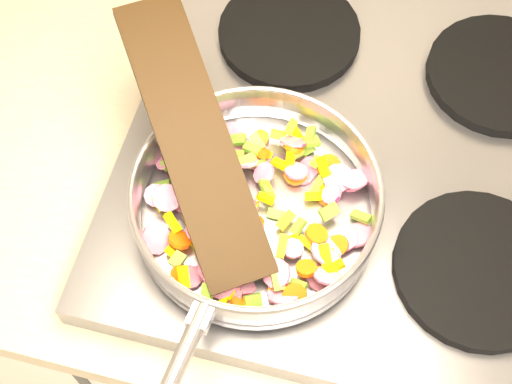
# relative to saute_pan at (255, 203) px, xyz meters

# --- Properties ---
(cooktop) EXTENTS (0.60, 0.60, 0.04)m
(cooktop) POSITION_rel_saute_pan_xyz_m (0.12, 0.14, -0.07)
(cooktop) COLOR #939399
(cooktop) RESTS_ON counter_top
(grate_fl) EXTENTS (0.19, 0.19, 0.02)m
(grate_fl) POSITION_rel_saute_pan_xyz_m (-0.02, 0.00, -0.04)
(grate_fl) COLOR black
(grate_fl) RESTS_ON cooktop
(grate_fr) EXTENTS (0.19, 0.19, 0.02)m
(grate_fr) POSITION_rel_saute_pan_xyz_m (0.26, 0.00, -0.04)
(grate_fr) COLOR black
(grate_fr) RESTS_ON cooktop
(grate_bl) EXTENTS (0.19, 0.19, 0.02)m
(grate_bl) POSITION_rel_saute_pan_xyz_m (-0.02, 0.28, -0.04)
(grate_bl) COLOR black
(grate_bl) RESTS_ON cooktop
(grate_br) EXTENTS (0.19, 0.19, 0.02)m
(grate_br) POSITION_rel_saute_pan_xyz_m (0.26, 0.28, -0.04)
(grate_br) COLOR black
(grate_br) RESTS_ON cooktop
(saute_pan) EXTENTS (0.32, 0.48, 0.06)m
(saute_pan) POSITION_rel_saute_pan_xyz_m (0.00, 0.00, 0.00)
(saute_pan) COLOR #9E9EA5
(saute_pan) RESTS_ON grate_fl
(vegetable_heap) EXTENTS (0.27, 0.25, 0.05)m
(vegetable_heap) POSITION_rel_saute_pan_xyz_m (0.00, -0.00, -0.01)
(vegetable_heap) COLOR #D2145C
(vegetable_heap) RESTS_ON saute_pan
(wooden_spatula) EXTENTS (0.25, 0.31, 0.11)m
(wooden_spatula) POSITION_rel_saute_pan_xyz_m (-0.08, 0.04, 0.04)
(wooden_spatula) COLOR black
(wooden_spatula) RESTS_ON saute_pan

